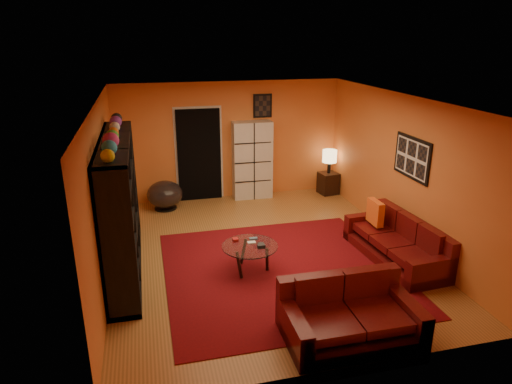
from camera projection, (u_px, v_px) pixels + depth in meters
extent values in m
plane|color=#925F2D|center=(264.00, 252.00, 7.85)|extent=(6.00, 6.00, 0.00)
plane|color=white|center=(264.00, 100.00, 6.99)|extent=(6.00, 6.00, 0.00)
plane|color=orange|center=(230.00, 141.00, 10.17)|extent=(6.00, 0.00, 6.00)
plane|color=orange|center=(339.00, 267.00, 4.67)|extent=(6.00, 0.00, 6.00)
plane|color=orange|center=(103.00, 192.00, 6.85)|extent=(0.00, 6.00, 6.00)
plane|color=orange|center=(402.00, 170.00, 7.98)|extent=(0.00, 6.00, 6.00)
cube|color=#560910|center=(281.00, 271.00, 7.23)|extent=(3.60, 3.60, 0.01)
cube|color=black|center=(199.00, 155.00, 10.07)|extent=(0.95, 0.10, 2.04)
cube|color=black|center=(412.00, 158.00, 7.61)|extent=(0.03, 1.00, 0.70)
cube|color=black|center=(263.00, 106.00, 10.07)|extent=(0.42, 0.03, 0.52)
cube|color=black|center=(121.00, 207.00, 6.99)|extent=(0.45, 3.00, 2.10)
imported|color=black|center=(124.00, 212.00, 7.00)|extent=(0.88, 0.12, 0.51)
cube|color=#4A090B|center=(395.00, 250.00, 7.56)|extent=(0.96, 2.07, 0.32)
cube|color=#4A090B|center=(413.00, 233.00, 7.56)|extent=(0.32, 2.02, 0.85)
cube|color=#4A090B|center=(432.00, 268.00, 6.68)|extent=(0.84, 0.24, 0.62)
cube|color=#4A090B|center=(366.00, 222.00, 8.33)|extent=(0.84, 0.24, 0.62)
cube|color=#4A090B|center=(416.00, 248.00, 6.95)|extent=(0.64, 0.57, 0.12)
cube|color=#4A090B|center=(395.00, 234.00, 7.44)|extent=(0.64, 0.57, 0.12)
cube|color=#4A090B|center=(376.00, 221.00, 7.94)|extent=(0.64, 0.57, 0.12)
cube|color=#4A090B|center=(350.00, 326.00, 5.60)|extent=(1.64, 0.99, 0.32)
cube|color=#4A090B|center=(338.00, 290.00, 5.88)|extent=(1.64, 0.19, 0.85)
cube|color=#4A090B|center=(405.00, 308.00, 5.71)|extent=(0.19, 0.98, 0.62)
cube|color=#4A090B|center=(294.00, 324.00, 5.39)|extent=(0.19, 0.98, 0.62)
cube|color=#4A090B|center=(378.00, 303.00, 5.53)|extent=(0.62, 0.77, 0.12)
cube|color=#4A090B|center=(328.00, 310.00, 5.39)|extent=(0.62, 0.77, 0.12)
cube|color=#FB5E1B|center=(375.00, 212.00, 7.90)|extent=(0.12, 0.42, 0.42)
cylinder|color=silver|center=(250.00, 246.00, 7.09)|extent=(0.87, 0.87, 0.02)
cylinder|color=black|center=(267.00, 260.00, 7.13)|extent=(0.05, 0.05, 0.42)
cylinder|color=black|center=(244.00, 251.00, 7.39)|extent=(0.05, 0.05, 0.42)
cylinder|color=black|center=(239.00, 265.00, 6.95)|extent=(0.05, 0.05, 0.42)
cube|color=silver|center=(252.00, 160.00, 10.23)|extent=(0.88, 0.41, 1.74)
cylinder|color=black|center=(166.00, 208.00, 9.79)|extent=(0.44, 0.44, 0.03)
cylinder|color=black|center=(166.00, 204.00, 9.76)|extent=(0.06, 0.06, 0.15)
ellipsoid|color=#3E3737|center=(165.00, 194.00, 9.69)|extent=(0.75, 0.75, 0.56)
cube|color=black|center=(328.00, 183.00, 10.66)|extent=(0.45, 0.45, 0.50)
cylinder|color=black|center=(329.00, 167.00, 10.54)|extent=(0.08, 0.08, 0.26)
cylinder|color=#E8C87F|center=(330.00, 156.00, 10.45)|extent=(0.33, 0.33, 0.28)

